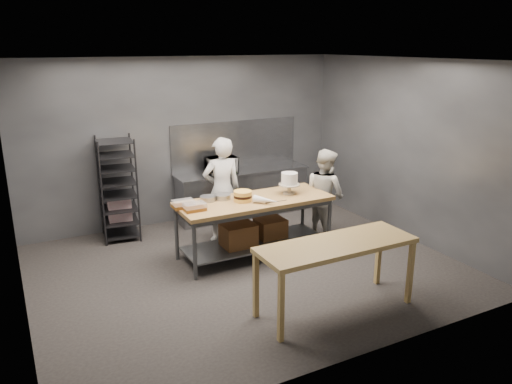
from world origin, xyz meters
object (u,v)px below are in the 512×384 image
Objects in this scene: chef_right at (325,194)px; microwave at (222,165)px; near_counter at (337,249)px; chef_behind at (222,190)px; work_table at (254,220)px; speed_rack at (118,190)px; frosted_cake_stand at (289,180)px; layer_cake at (243,196)px.

microwave is (-1.16, 1.67, 0.28)m from chef_right.
near_counter is 1.13× the size of chef_behind.
chef_right reaches higher than near_counter.
microwave reaches higher than work_table.
near_counter is 4.09m from speed_rack.
frosted_cake_stand reaches higher than microwave.
near_counter is 2.06m from frosted_cake_stand.
chef_behind is 1.73m from chef_right.
microwave is at bearing 88.01° from near_counter.
microwave is at bearing 82.02° from work_table.
chef_behind reaches higher than layer_cake.
layer_cake is (-1.60, -0.12, 0.23)m from chef_right.
chef_right is (3.09, -1.59, -0.08)m from speed_rack.
chef_behind is 1.15× the size of chef_right.
layer_cake is (1.49, -1.71, 0.14)m from speed_rack.
microwave is at bearing 2.37° from speed_rack.
chef_behind reaches higher than frosted_cake_stand.
microwave is 1.82m from frosted_cake_stand.
frosted_cake_stand is 0.84m from layer_cake.
frosted_cake_stand is 1.24× the size of layer_cake.
speed_rack is 1.13× the size of chef_right.
work_table is 1.37× the size of speed_rack.
work_table is at bearing 108.72° from chef_behind.
work_table is at bearing -97.98° from microwave.
speed_rack reaches higher than chef_right.
microwave reaches higher than near_counter.
microwave is 1.85m from layer_cake.
near_counter is 3.76m from microwave.
speed_rack is at bearing 54.57° from chef_right.
microwave is at bearing 26.49° from chef_right.
chef_behind is 1.09m from microwave.
near_counter is at bearing -104.72° from frosted_cake_stand.
chef_behind is at bearing 96.21° from near_counter.
chef_behind reaches higher than microwave.
microwave reaches higher than layer_cake.
speed_rack is 2.28m from layer_cake.
near_counter is 1.29× the size of chef_right.
speed_rack is (-1.68, 1.70, 0.28)m from work_table.
near_counter is at bearing -86.54° from work_table.
chef_right is at bearing -27.28° from speed_rack.
speed_rack is 0.99× the size of chef_behind.
chef_behind reaches higher than speed_rack.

